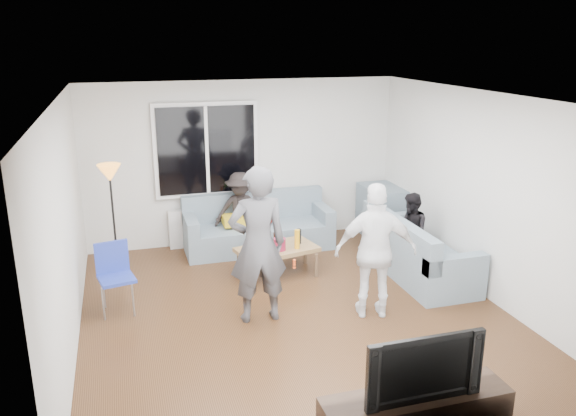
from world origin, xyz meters
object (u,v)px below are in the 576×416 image
object	(u,v)px
floor_lamp	(114,220)
spectator_right	(411,231)
coffee_table	(277,261)
player_right	(376,251)
sofa_back_section	(258,223)
spectator_back	(240,212)
television	(419,363)
player_left	(258,245)
side_chair	(117,280)
sofa_right_section	(419,246)

from	to	relation	value
floor_lamp	spectator_right	distance (m)	4.21
coffee_table	player_right	bearing A→B (deg)	-62.55
sofa_back_section	spectator_back	bearing A→B (deg)	173.76
television	sofa_back_section	bearing A→B (deg)	92.05
floor_lamp	player_right	distance (m)	3.71
sofa_back_section	spectator_back	distance (m)	0.34
coffee_table	television	distance (m)	3.73
player_left	side_chair	bearing A→B (deg)	-21.97
spectator_right	television	distance (m)	3.81
television	sofa_right_section	bearing A→B (deg)	60.74
side_chair	player_right	distance (m)	3.12
player_right	spectator_right	xyz separation A→B (m)	(1.12, 1.21, -0.26)
spectator_right	spectator_back	bearing A→B (deg)	-108.80
floor_lamp	television	xyz separation A→B (m)	(2.33, -4.42, -0.05)
side_chair	player_left	world-z (taller)	player_left
sofa_back_section	sofa_right_section	world-z (taller)	same
spectator_right	player_right	bearing A→B (deg)	-28.57
sofa_right_section	television	distance (m)	3.58
player_right	spectator_right	bearing A→B (deg)	-116.48
coffee_table	spectator_right	world-z (taller)	spectator_right
side_chair	spectator_back	distance (m)	2.54
floor_lamp	coffee_table	bearing A→B (deg)	-18.80
sofa_back_section	coffee_table	xyz separation A→B (m)	(0.01, -1.08, -0.22)
floor_lamp	spectator_right	world-z (taller)	floor_lamp
side_chair	player_right	xyz separation A→B (m)	(2.95, -0.94, 0.39)
sofa_back_section	side_chair	xyz separation A→B (m)	(-2.16, -1.66, 0.01)
side_chair	floor_lamp	size ratio (longest dim) A/B	0.55
sofa_back_section	coffee_table	distance (m)	1.11
floor_lamp	player_left	world-z (taller)	player_left
floor_lamp	spectator_back	world-z (taller)	floor_lamp
coffee_table	television	bearing A→B (deg)	-87.44
sofa_right_section	floor_lamp	bearing A→B (deg)	72.11
player_right	spectator_right	world-z (taller)	player_right
television	player_left	bearing A→B (deg)	106.54
sofa_back_section	sofa_right_section	bearing A→B (deg)	-40.96
side_chair	spectator_right	size ratio (longest dim) A/B	0.77
coffee_table	side_chair	xyz separation A→B (m)	(-2.16, -0.58, 0.23)
coffee_table	player_left	bearing A→B (deg)	-114.73
sofa_back_section	side_chair	size ratio (longest dim) A/B	2.67
coffee_table	spectator_back	distance (m)	1.22
sofa_right_section	player_left	distance (m)	2.61
floor_lamp	television	size ratio (longest dim) A/B	1.55
player_left	television	distance (m)	2.57
sofa_right_section	spectator_back	xyz separation A→B (m)	(-2.19, 1.69, 0.20)
player_left	television	size ratio (longest dim) A/B	1.86
coffee_table	player_right	xyz separation A→B (m)	(0.79, -1.52, 0.62)
side_chair	sofa_back_section	bearing A→B (deg)	25.42
side_chair	television	world-z (taller)	television
player_left	player_right	bearing A→B (deg)	168.19
player_right	television	bearing A→B (deg)	90.20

